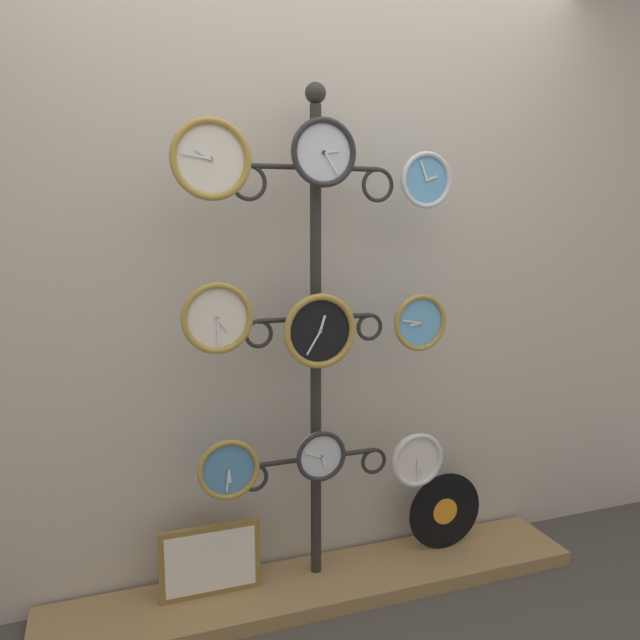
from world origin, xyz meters
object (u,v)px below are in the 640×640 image
(clock_bottom_left, at_px, (228,469))
(vinyl_record, at_px, (445,511))
(clock_middle_center, at_px, (320,331))
(display_stand, at_px, (316,396))
(clock_bottom_center, at_px, (321,456))
(clock_middle_right, at_px, (420,322))
(clock_bottom_right, at_px, (417,460))
(clock_top_center, at_px, (324,153))
(picture_frame, at_px, (210,561))
(clock_middle_left, at_px, (217,318))
(clock_top_left, at_px, (211,159))
(clock_top_right, at_px, (426,180))

(clock_bottom_left, bearing_deg, vinyl_record, 3.49)
(clock_middle_center, xyz_separation_m, clock_bottom_left, (-0.35, 0.03, -0.51))
(display_stand, xyz_separation_m, clock_bottom_center, (-0.01, -0.09, -0.22))
(clock_bottom_left, bearing_deg, display_stand, 11.89)
(display_stand, distance_m, clock_middle_right, 0.51)
(clock_bottom_center, bearing_deg, clock_bottom_right, -3.08)
(clock_top_center, height_order, picture_frame, clock_top_center)
(clock_middle_center, bearing_deg, display_stand, 78.35)
(clock_bottom_right, height_order, picture_frame, clock_bottom_right)
(clock_bottom_right, bearing_deg, clock_bottom_center, 176.92)
(vinyl_record, relative_size, picture_frame, 0.89)
(clock_middle_center, bearing_deg, clock_middle_right, 4.06)
(clock_top_center, distance_m, clock_bottom_right, 1.27)
(clock_bottom_left, bearing_deg, clock_middle_left, 179.37)
(clock_top_left, height_order, clock_top_center, clock_top_center)
(display_stand, relative_size, vinyl_record, 5.75)
(clock_top_right, relative_size, picture_frame, 0.56)
(clock_middle_right, relative_size, clock_bottom_left, 0.99)
(clock_middle_right, bearing_deg, clock_top_center, -178.89)
(clock_bottom_left, relative_size, clock_bottom_center, 1.15)
(clock_bottom_right, relative_size, picture_frame, 0.59)
(clock_middle_right, xyz_separation_m, clock_bottom_left, (-0.79, -0.00, -0.51))
(clock_middle_right, height_order, clock_bottom_center, clock_middle_right)
(clock_bottom_center, bearing_deg, display_stand, 83.38)
(clock_top_center, height_order, clock_middle_right, clock_top_center)
(clock_top_center, bearing_deg, display_stand, 92.52)
(clock_top_right, xyz_separation_m, clock_middle_right, (-0.01, -0.00, -0.56))
(vinyl_record, bearing_deg, display_stand, 178.14)
(display_stand, distance_m, clock_bottom_left, 0.44)
(clock_middle_right, height_order, vinyl_record, clock_middle_right)
(clock_middle_right, distance_m, clock_bottom_right, 0.57)
(clock_top_left, relative_size, clock_middle_center, 0.98)
(display_stand, xyz_separation_m, clock_bottom_right, (0.40, -0.11, -0.28))
(clock_top_right, bearing_deg, clock_top_center, -178.41)
(clock_top_right, distance_m, picture_frame, 1.69)
(clock_top_left, xyz_separation_m, clock_top_right, (0.84, 0.03, -0.05))
(clock_middle_left, xyz_separation_m, clock_bottom_center, (0.39, -0.01, -0.56))
(vinyl_record, bearing_deg, clock_top_left, -175.37)
(clock_top_left, bearing_deg, vinyl_record, 4.63)
(clock_top_right, distance_m, clock_middle_center, 0.72)
(display_stand, bearing_deg, clock_top_center, -87.48)
(clock_bottom_left, height_order, picture_frame, clock_bottom_left)
(clock_middle_right, bearing_deg, clock_bottom_right, -112.68)
(clock_middle_right, relative_size, vinyl_record, 0.67)
(clock_middle_left, height_order, clock_bottom_left, clock_middle_left)
(clock_top_left, distance_m, clock_top_center, 0.42)
(clock_middle_left, distance_m, clock_bottom_right, 1.01)
(clock_bottom_center, bearing_deg, clock_top_left, -177.99)
(display_stand, height_order, clock_top_center, display_stand)
(clock_top_right, xyz_separation_m, clock_bottom_left, (-0.80, -0.00, -1.07))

